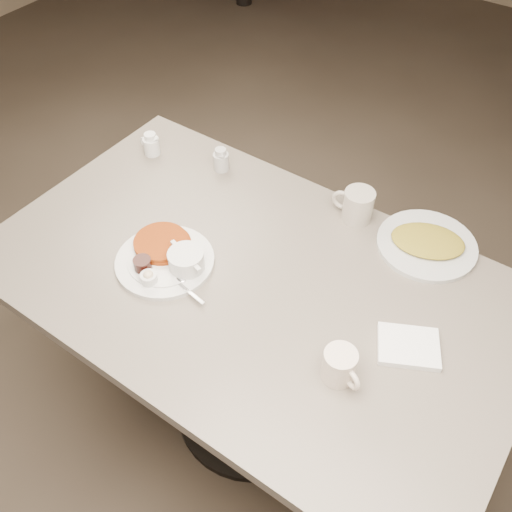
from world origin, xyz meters
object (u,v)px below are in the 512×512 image
Objects in this scene: coffee_mug_far at (357,205)px; creamer_left at (151,144)px; creamer_right at (221,160)px; coffee_mug_near at (340,366)px; main_plate at (168,257)px; hash_plate at (427,243)px; diner_table at (252,314)px.

coffee_mug_far is 0.74m from creamer_left.
coffee_mug_near is at bearing -33.38° from creamer_right.
hash_plate is at bearing 40.02° from main_plate.
coffee_mug_near reaches higher than diner_table.
diner_table is 0.31m from main_plate.
hash_plate is (0.35, 0.39, 0.18)m from diner_table.
creamer_left is 1.07× the size of creamer_right.
diner_table is 18.75× the size of creamer_right.
creamer_left and creamer_right have the same top height.
coffee_mug_near is 0.90× the size of coffee_mug_far.
coffee_mug_far is 0.37× the size of hash_plate.
diner_table is 0.55m from hash_plate.
creamer_right is (-0.48, -0.05, -0.01)m from coffee_mug_far.
creamer_right is at bearing 137.36° from diner_table.
diner_table is 17.57× the size of creamer_left.
coffee_mug_far is at bearing 9.13° from creamer_left.
main_plate is 4.58× the size of creamer_right.
hash_plate is (0.96, 0.13, -0.02)m from creamer_left.
coffee_mug_far reaches higher than creamer_right.
coffee_mug_near is at bearing -21.20° from diner_table.
creamer_left is at bearing 156.58° from diner_table.
coffee_mug_far is 1.71× the size of creamer_right.
hash_plate is at bearing 90.34° from coffee_mug_near.
main_plate is 0.52m from creamer_left.
main_plate is 0.98× the size of hash_plate.
coffee_mug_near is 0.57m from coffee_mug_far.
creamer_left is at bearing 157.38° from coffee_mug_near.
coffee_mug_far is at bearing -177.85° from hash_plate.
coffee_mug_near is 1.04m from creamer_left.
coffee_mug_far reaches higher than main_plate.
creamer_right is (0.25, 0.07, 0.00)m from creamer_left.
hash_plate reaches higher than diner_table.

